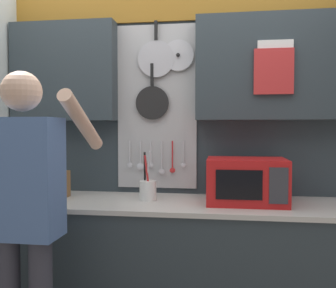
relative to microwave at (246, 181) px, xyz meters
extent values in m
cube|color=#2D383D|center=(-0.50, -0.02, -0.62)|extent=(2.43, 0.63, 0.89)
cube|color=beige|center=(-0.50, -0.02, -0.16)|extent=(2.46, 0.66, 0.03)
cube|color=#2D383D|center=(-0.50, 0.31, 0.16)|extent=(3.03, 0.04, 2.43)
cube|color=#99661E|center=(-0.50, 0.28, 1.24)|extent=(2.99, 0.02, 0.26)
cube|color=#2D383D|center=(-1.32, 0.21, 0.76)|extent=(0.78, 0.16, 0.72)
cube|color=#2D383D|center=(0.19, 0.21, 0.76)|extent=(1.06, 0.16, 0.72)
cube|color=#B2B2B2|center=(-0.63, 0.29, 0.50)|extent=(0.59, 0.01, 1.20)
cylinder|color=#B7B7BC|center=(-0.63, 0.26, 0.84)|extent=(0.27, 0.02, 0.27)
cube|color=black|center=(-0.63, 0.25, 1.05)|extent=(0.02, 0.02, 0.14)
cylinder|color=black|center=(-0.66, 0.26, 0.52)|extent=(0.24, 0.02, 0.24)
cube|color=black|center=(-0.66, 0.25, 0.73)|extent=(0.02, 0.02, 0.16)
cylinder|color=silver|center=(-0.47, 0.26, 0.86)|extent=(0.22, 0.01, 0.22)
sphere|color=black|center=(-0.47, 0.24, 0.86)|extent=(0.03, 0.03, 0.03)
cylinder|color=silver|center=(-0.84, 0.26, 0.16)|extent=(0.01, 0.01, 0.17)
ellipsoid|color=silver|center=(-0.84, 0.26, 0.06)|extent=(0.04, 0.01, 0.04)
cylinder|color=silver|center=(-0.76, 0.26, 0.16)|extent=(0.01, 0.01, 0.17)
ellipsoid|color=silver|center=(-0.76, 0.26, 0.05)|extent=(0.06, 0.01, 0.05)
cylinder|color=silver|center=(-0.67, 0.26, 0.16)|extent=(0.01, 0.01, 0.17)
ellipsoid|color=silver|center=(-0.67, 0.26, 0.06)|extent=(0.04, 0.01, 0.03)
cylinder|color=silver|center=(-0.59, 0.26, 0.14)|extent=(0.01, 0.01, 0.21)
ellipsoid|color=silver|center=(-0.59, 0.26, 0.02)|extent=(0.05, 0.01, 0.04)
cylinder|color=red|center=(-0.51, 0.26, 0.14)|extent=(0.01, 0.01, 0.20)
ellipsoid|color=red|center=(-0.51, 0.26, 0.03)|extent=(0.04, 0.01, 0.04)
cylinder|color=silver|center=(-0.43, 0.26, 0.16)|extent=(0.01, 0.01, 0.17)
ellipsoid|color=silver|center=(-0.43, 0.26, 0.07)|extent=(0.04, 0.01, 0.03)
cube|color=white|center=(0.19, 0.12, 0.75)|extent=(0.23, 0.02, 0.34)
cube|color=red|center=(0.18, 0.11, 0.71)|extent=(0.26, 0.02, 0.30)
cube|color=red|center=(0.00, 0.00, 0.00)|extent=(0.50, 0.37, 0.29)
cube|color=black|center=(-0.06, -0.19, 0.00)|extent=(0.27, 0.01, 0.18)
cube|color=#333338|center=(0.17, -0.19, 0.00)|extent=(0.11, 0.01, 0.22)
cube|color=brown|center=(-1.28, 0.00, -0.05)|extent=(0.11, 0.15, 0.18)
cylinder|color=black|center=(-1.31, -0.03, 0.07)|extent=(0.02, 0.03, 0.06)
cylinder|color=black|center=(-1.30, -0.03, 0.07)|extent=(0.02, 0.03, 0.06)
cylinder|color=black|center=(-1.28, -0.03, 0.07)|extent=(0.02, 0.03, 0.06)
cylinder|color=black|center=(-1.27, -0.03, 0.08)|extent=(0.02, 0.03, 0.08)
cylinder|color=black|center=(-1.26, -0.03, 0.07)|extent=(0.02, 0.03, 0.05)
cylinder|color=black|center=(-1.24, -0.03, 0.07)|extent=(0.02, 0.03, 0.07)
cylinder|color=white|center=(-0.65, 0.00, -0.08)|extent=(0.11, 0.11, 0.13)
cylinder|color=tan|center=(-0.65, 0.01, 0.01)|extent=(0.03, 0.02, 0.20)
cylinder|color=red|center=(-0.65, -0.01, 0.03)|extent=(0.04, 0.02, 0.25)
cylinder|color=black|center=(-0.67, 0.02, 0.04)|extent=(0.02, 0.06, 0.27)
cylinder|color=silver|center=(-0.64, -0.01, 0.05)|extent=(0.05, 0.05, 0.28)
cube|color=#4C6B9E|center=(-1.18, -0.64, 0.08)|extent=(0.38, 0.22, 0.62)
sphere|color=#DBAD8E|center=(-1.18, -0.64, 0.53)|extent=(0.21, 0.21, 0.21)
cylinder|color=#DBAD8E|center=(-0.95, -0.40, 0.37)|extent=(0.08, 0.52, 0.34)
camera|label=1|loc=(-0.16, -2.44, 0.34)|focal=40.00mm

